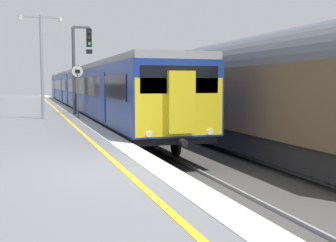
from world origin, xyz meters
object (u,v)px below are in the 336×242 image
Objects in this scene: signal_gantry at (79,59)px; speed_limit_sign at (78,84)px; freight_train_adjacent_track at (194,89)px; commuter_train_at_platform at (87,89)px; platform_lamp_mid at (42,57)px.

signal_gantry is 2.96m from speed_limit_sign.
signal_gantry is 1.86× the size of speed_limit_sign.
freight_train_adjacent_track is at bearing -31.36° from signal_gantry.
commuter_train_at_platform is 1.54× the size of freight_train_adjacent_track.
freight_train_adjacent_track is 6.61m from signal_gantry.
speed_limit_sign is at bearing 3.11° from platform_lamp_mid.
speed_limit_sign is (-0.38, -2.60, -1.36)m from signal_gantry.
platform_lamp_mid is (-3.51, -10.90, 1.68)m from commuter_train_at_platform.
commuter_train_at_platform is at bearing 72.15° from platform_lamp_mid.
platform_lamp_mid is at bearing -176.89° from speed_limit_sign.
signal_gantry is at bearing -100.13° from commuter_train_at_platform.
freight_train_adjacent_track reaches higher than commuter_train_at_platform.
speed_limit_sign is 2.11m from platform_lamp_mid.
signal_gantry is at bearing 148.64° from freight_train_adjacent_track.
signal_gantry is 3.38m from platform_lamp_mid.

